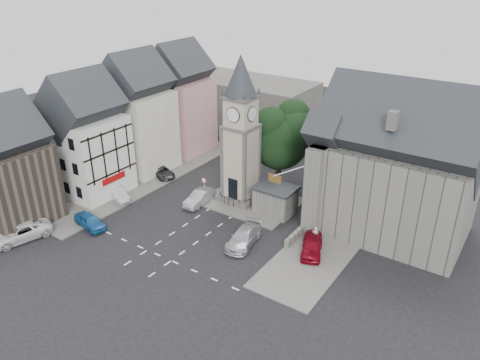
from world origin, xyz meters
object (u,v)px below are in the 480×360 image
Objects in this scene: pedestrian at (315,235)px; car_east_red at (312,246)px; clock_tower at (241,131)px; car_west_blue at (90,221)px; stone_shelter at (275,200)px.

car_east_red is at bearing 91.31° from pedestrian.
clock_tower is 13.62m from pedestrian.
car_west_blue is 22.36m from car_east_red.
clock_tower reaches higher than stone_shelter.
clock_tower is 8.15m from stone_shelter.
stone_shelter is 8.23m from car_east_red.
car_east_red is (6.70, -4.73, -0.77)m from stone_shelter.
pedestrian reaches higher than car_west_blue.
clock_tower is at bearing -32.36° from pedestrian.
car_east_red is at bearing -35.20° from stone_shelter.
clock_tower is at bearing 133.63° from car_east_red.
car_west_blue is at bearing -123.80° from clock_tower.
clock_tower is at bearing -25.05° from car_west_blue.
stone_shelter is 6.92m from pedestrian.
pedestrian is at bearing -17.60° from clock_tower.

